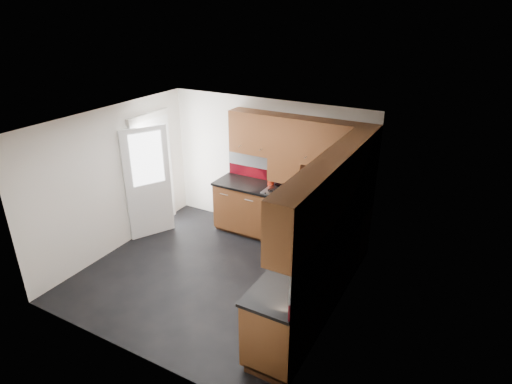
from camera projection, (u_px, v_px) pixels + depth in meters
The scene contains 14 objects.
room at pixel (209, 186), 5.98m from camera, with size 4.00×3.80×2.64m.
base_cabinets at pixel (297, 247), 6.52m from camera, with size 2.70×3.20×0.95m.
countertop at pixel (297, 219), 6.32m from camera, with size 2.72×3.22×0.04m.
backsplash at pixel (318, 199), 6.28m from camera, with size 2.70×3.20×0.54m.
upper_cabinets at pixel (313, 161), 5.93m from camera, with size 2.50×3.20×0.72m.
extractor_hood at pixel (287, 170), 7.18m from camera, with size 0.60×0.33×0.40m, color #582C13.
glass_cabinet at pixel (354, 159), 5.94m from camera, with size 0.32×0.80×0.66m.
back_door at pixel (151, 177), 7.56m from camera, with size 0.42×1.19×2.04m.
gas_hob at pixel (283, 191), 7.18m from camera, with size 0.60×0.52×0.05m.
utensil_pot at pixel (271, 180), 7.41m from camera, with size 0.11×0.11×0.41m.
toaster at pixel (340, 195), 6.84m from camera, with size 0.29×0.23×0.19m.
food_processor at pixel (333, 222), 5.90m from camera, with size 0.18×0.18×0.31m.
paper_towel at pixel (326, 232), 5.69m from camera, with size 0.11×0.11×0.22m, color white.
orange_cloth at pixel (341, 219), 6.25m from camera, with size 0.15×0.13×0.02m, color red.
Camera 1 is at (3.23, -4.51, 3.85)m, focal length 30.00 mm.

